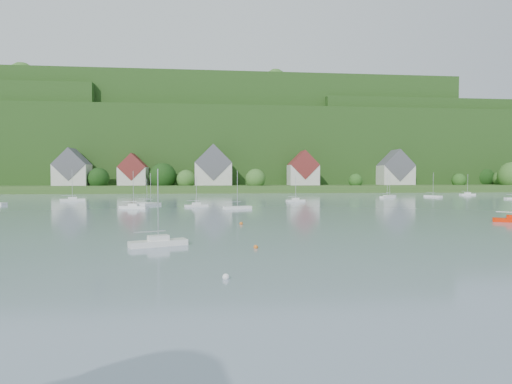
% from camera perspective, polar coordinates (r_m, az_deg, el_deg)
% --- Properties ---
extents(far_shore_strip, '(600.00, 60.00, 3.00)m').
position_cam_1_polar(far_shore_strip, '(199.35, -7.23, 0.56)').
color(far_shore_strip, '#2E5520').
rests_on(far_shore_strip, ground).
extents(forested_ridge, '(620.00, 181.22, 69.89)m').
position_cam_1_polar(forested_ridge, '(268.32, -6.81, 5.51)').
color(forested_ridge, '#173A12').
rests_on(forested_ridge, ground).
extents(village_building_0, '(14.00, 10.40, 16.00)m').
position_cam_1_polar(village_building_0, '(195.64, -23.68, 2.72)').
color(village_building_0, beige).
rests_on(village_building_0, far_shore_strip).
extents(village_building_1, '(12.00, 9.36, 14.00)m').
position_cam_1_polar(village_building_1, '(191.44, -16.35, 2.60)').
color(village_building_1, beige).
rests_on(village_building_1, far_shore_strip).
extents(village_building_2, '(16.00, 11.44, 18.00)m').
position_cam_1_polar(village_building_2, '(187.26, -5.80, 3.15)').
color(village_building_2, beige).
rests_on(village_building_2, far_shore_strip).
extents(village_building_3, '(13.00, 10.40, 15.50)m').
position_cam_1_polar(village_building_3, '(189.53, 6.40, 2.88)').
color(village_building_3, beige).
rests_on(village_building_3, far_shore_strip).
extents(village_building_4, '(15.00, 10.40, 16.50)m').
position_cam_1_polar(village_building_4, '(207.49, 18.41, 2.76)').
color(village_building_4, beige).
rests_on(village_building_4, far_shore_strip).
extents(near_sailboat_3, '(5.69, 3.53, 7.45)m').
position_cam_1_polar(near_sailboat_3, '(41.95, -13.13, -6.59)').
color(near_sailboat_3, white).
rests_on(near_sailboat_3, ground).
extents(mooring_buoy_1, '(0.46, 0.46, 0.46)m').
position_cam_1_polar(mooring_buoy_1, '(28.15, -4.12, -11.69)').
color(mooring_buoy_1, white).
rests_on(mooring_buoy_1, ground).
extents(mooring_buoy_2, '(0.42, 0.42, 0.42)m').
position_cam_1_polar(mooring_buoy_2, '(39.68, -0.03, -7.64)').
color(mooring_buoy_2, orange).
rests_on(mooring_buoy_2, ground).
extents(mooring_buoy_3, '(0.49, 0.49, 0.49)m').
position_cam_1_polar(mooring_buoy_3, '(59.16, -2.03, -4.43)').
color(mooring_buoy_3, orange).
rests_on(mooring_buoy_3, ground).
extents(far_sailboat_cluster, '(196.82, 59.99, 8.71)m').
position_cam_1_polar(far_sailboat_cluster, '(117.57, -2.42, -1.02)').
color(far_sailboat_cluster, white).
rests_on(far_sailboat_cluster, ground).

